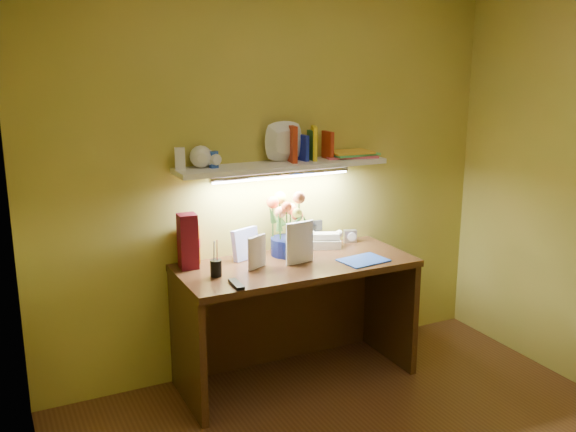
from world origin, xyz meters
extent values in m
cube|color=#35230E|center=(0.00, 1.20, 0.38)|extent=(1.40, 0.60, 0.75)
cube|color=#B7B8BC|center=(0.51, 1.42, 0.79)|extent=(0.09, 0.06, 0.08)
cube|color=#520B16|center=(-0.60, 1.38, 0.91)|extent=(0.11, 0.11, 0.32)
cylinder|color=black|center=(-0.51, 1.18, 0.83)|extent=(0.07, 0.07, 0.16)
cube|color=black|center=(-0.46, 0.99, 0.76)|extent=(0.05, 0.16, 0.02)
cube|color=blue|center=(0.37, 1.05, 0.75)|extent=(0.29, 0.23, 0.01)
imported|color=silver|center=(-0.32, 1.17, 0.85)|extent=(0.14, 0.07, 0.19)
imported|color=white|center=(-0.08, 1.17, 0.88)|extent=(0.18, 0.03, 0.25)
cube|color=white|center=(0.00, 1.38, 1.30)|extent=(1.30, 0.25, 0.03)
imported|color=white|center=(-0.50, 1.37, 1.36)|extent=(0.15, 0.15, 0.10)
imported|color=white|center=(-0.41, 1.36, 1.36)|extent=(0.13, 0.13, 0.09)
imported|color=white|center=(0.03, 1.38, 1.34)|extent=(0.25, 0.25, 0.06)
cube|color=white|center=(-0.61, 1.42, 1.38)|extent=(0.06, 0.06, 0.12)
cube|color=blue|center=(-0.43, 1.39, 1.36)|extent=(0.05, 0.04, 0.10)
cube|color=#B13117|center=(0.07, 1.39, 1.42)|extent=(0.05, 0.15, 0.22)
cube|color=yellow|center=(0.22, 1.39, 1.42)|extent=(0.07, 0.13, 0.21)
cube|color=#1727B0|center=(0.15, 1.41, 1.39)|extent=(0.03, 0.11, 0.16)
cube|color=#2A7028|center=(0.21, 1.40, 1.40)|extent=(0.03, 0.12, 0.18)
cube|color=#B13117|center=(0.32, 1.41, 1.40)|extent=(0.03, 0.12, 0.17)
cube|color=#E85676|center=(0.48, 1.42, 1.32)|extent=(0.37, 0.30, 0.01)
cube|color=#54D279|center=(0.49, 1.41, 1.33)|extent=(0.30, 0.23, 0.01)
cube|color=yellow|center=(0.47, 1.39, 1.35)|extent=(0.27, 0.21, 0.01)
camera|label=1|loc=(-1.63, -2.00, 1.92)|focal=40.00mm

